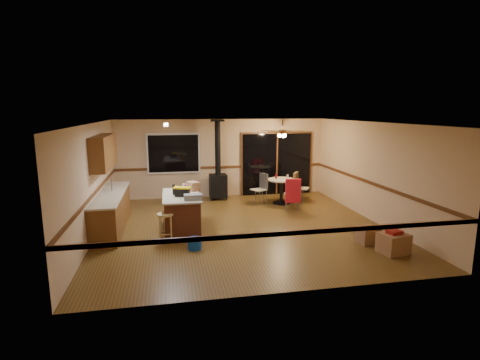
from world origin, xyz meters
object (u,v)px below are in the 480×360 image
object	(u,v)px
blue_bucket	(194,244)
chair_left	(262,185)
box_corner_a	(393,243)
toolbox_grey	(193,197)
wood_stove	(218,177)
box_under_window	(173,197)
toolbox_black	(182,192)
box_corner_b	(368,235)
kitchen_island	(182,213)
bar_stool	(166,228)
chair_near	(293,191)
dining_table	(281,187)
chair_right	(296,183)

from	to	relation	value
blue_bucket	chair_left	bearing A→B (deg)	56.45
blue_bucket	box_corner_a	distance (m)	4.13
toolbox_grey	wood_stove	bearing A→B (deg)	73.80
chair_left	box_under_window	size ratio (longest dim) A/B	1.03
toolbox_black	box_corner_a	distance (m)	4.77
box_corner_b	kitchen_island	bearing A→B (deg)	157.68
kitchen_island	bar_stool	world-z (taller)	kitchen_island
toolbox_grey	chair_near	world-z (taller)	toolbox_grey
box_under_window	box_corner_b	xyz separation A→B (m)	(4.17, -4.42, -0.02)
chair_left	chair_near	bearing A→B (deg)	-56.53
chair_near	box_corner_b	world-z (taller)	chair_near
chair_left	chair_near	xyz separation A→B (m)	(0.68, -1.02, 0.01)
box_corner_b	box_corner_a	bearing A→B (deg)	-71.42
kitchen_island	toolbox_grey	xyz separation A→B (m)	(0.25, -0.57, 0.51)
kitchen_island	blue_bucket	distance (m)	1.36
chair_left	toolbox_grey	bearing A→B (deg)	-129.37
blue_bucket	box_corner_b	distance (m)	3.81
toolbox_black	blue_bucket	world-z (taller)	toolbox_black
wood_stove	bar_stool	xyz separation A→B (m)	(-1.69, -3.82, -0.40)
bar_stool	box_corner_a	xyz separation A→B (m)	(4.61, -1.52, -0.13)
blue_bucket	box_under_window	size ratio (longest dim) A/B	0.57
wood_stove	box_corner_a	world-z (taller)	wood_stove
box_under_window	box_corner_a	world-z (taller)	same
wood_stove	bar_stool	bearing A→B (deg)	-113.83
box_under_window	toolbox_grey	bearing A→B (deg)	-82.92
dining_table	chair_right	bearing A→B (deg)	14.64
blue_bucket	dining_table	bearing A→B (deg)	49.05
chair_left	chair_right	world-z (taller)	same
blue_bucket	box_corner_a	world-z (taller)	box_corner_a
chair_left	box_under_window	bearing A→B (deg)	169.26
kitchen_island	box_under_window	size ratio (longest dim) A/B	3.24
chair_near	chair_right	world-z (taller)	same
toolbox_black	blue_bucket	distance (m)	1.45
toolbox_grey	box_corner_a	bearing A→B (deg)	-23.42
kitchen_island	box_under_window	distance (m)	2.79
wood_stove	dining_table	world-z (taller)	wood_stove
blue_bucket	box_corner_b	size ratio (longest dim) A/B	0.65
wood_stove	blue_bucket	bearing A→B (deg)	-104.09
dining_table	chair_left	xyz separation A→B (m)	(-0.60, 0.14, 0.06)
toolbox_black	box_corner_a	bearing A→B (deg)	-26.89
dining_table	box_under_window	bearing A→B (deg)	168.79
dining_table	chair_near	distance (m)	0.89
box_corner_a	chair_near	bearing A→B (deg)	105.57
toolbox_black	blue_bucket	xyz separation A→B (m)	(0.18, -1.14, -0.87)
bar_stool	blue_bucket	xyz separation A→B (m)	(0.60, -0.53, -0.21)
toolbox_black	chair_near	bearing A→B (deg)	23.36
wood_stove	dining_table	bearing A→B (deg)	-26.69
bar_stool	blue_bucket	world-z (taller)	bar_stool
wood_stove	box_corner_a	size ratio (longest dim) A/B	4.61
wood_stove	dining_table	size ratio (longest dim) A/B	2.95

